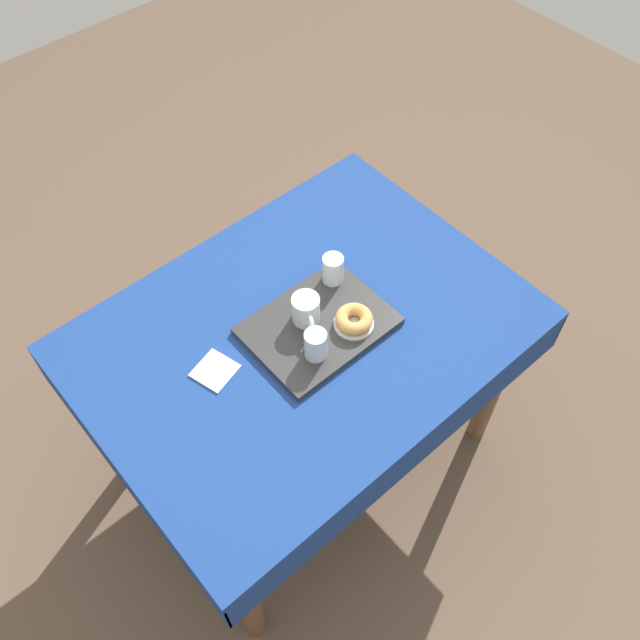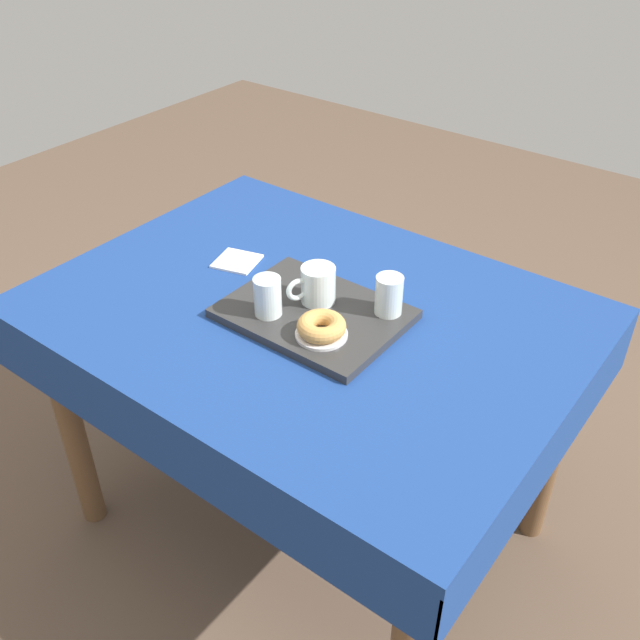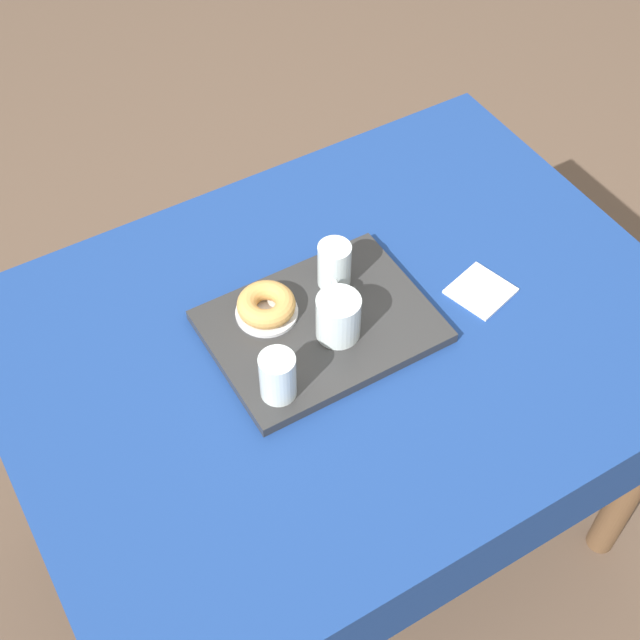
{
  "view_description": "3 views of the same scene",
  "coord_description": "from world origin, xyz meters",
  "px_view_note": "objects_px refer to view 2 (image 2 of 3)",
  "views": [
    {
      "loc": [
        -0.69,
        -0.86,
        2.31
      ],
      "look_at": [
        0.05,
        -0.02,
        0.78
      ],
      "focal_mm": 38.46,
      "sensor_mm": 36.0,
      "label": 1
    },
    {
      "loc": [
        0.84,
        -1.06,
        1.68
      ],
      "look_at": [
        0.08,
        -0.06,
        0.79
      ],
      "focal_mm": 40.0,
      "sensor_mm": 36.0,
      "label": 2
    },
    {
      "loc": [
        0.54,
        0.82,
        1.98
      ],
      "look_at": [
        0.04,
        -0.03,
        0.78
      ],
      "focal_mm": 49.45,
      "sensor_mm": 36.0,
      "label": 3
    }
  ],
  "objects_px": {
    "donut_plate_left": "(321,334)",
    "paper_napkin": "(237,261)",
    "serving_tray": "(314,314)",
    "sugar_donut_left": "(321,326)",
    "tea_mug_left": "(317,286)",
    "water_glass_near": "(389,296)",
    "water_glass_far": "(268,298)",
    "dining_table": "(308,347)"
  },
  "relations": [
    {
      "from": "donut_plate_left",
      "to": "paper_napkin",
      "type": "xyz_separation_m",
      "value": [
        -0.37,
        0.14,
        -0.02
      ]
    },
    {
      "from": "serving_tray",
      "to": "sugar_donut_left",
      "type": "relative_size",
      "value": 3.72
    },
    {
      "from": "tea_mug_left",
      "to": "water_glass_near",
      "type": "bearing_deg",
      "value": 21.44
    },
    {
      "from": "water_glass_near",
      "to": "water_glass_far",
      "type": "height_order",
      "value": "same"
    },
    {
      "from": "serving_tray",
      "to": "water_glass_far",
      "type": "xyz_separation_m",
      "value": [
        -0.07,
        -0.07,
        0.05
      ]
    },
    {
      "from": "water_glass_far",
      "to": "sugar_donut_left",
      "type": "xyz_separation_m",
      "value": [
        0.14,
        0.0,
        -0.02
      ]
    },
    {
      "from": "water_glass_far",
      "to": "donut_plate_left",
      "type": "distance_m",
      "value": 0.15
    },
    {
      "from": "serving_tray",
      "to": "sugar_donut_left",
      "type": "xyz_separation_m",
      "value": [
        0.07,
        -0.07,
        0.04
      ]
    },
    {
      "from": "tea_mug_left",
      "to": "water_glass_near",
      "type": "distance_m",
      "value": 0.16
    },
    {
      "from": "water_glass_far",
      "to": "dining_table",
      "type": "bearing_deg",
      "value": 69.81
    },
    {
      "from": "water_glass_far",
      "to": "sugar_donut_left",
      "type": "distance_m",
      "value": 0.14
    },
    {
      "from": "dining_table",
      "to": "water_glass_near",
      "type": "xyz_separation_m",
      "value": [
        0.17,
        0.07,
        0.18
      ]
    },
    {
      "from": "water_glass_far",
      "to": "donut_plate_left",
      "type": "bearing_deg",
      "value": 1.99
    },
    {
      "from": "donut_plate_left",
      "to": "sugar_donut_left",
      "type": "bearing_deg",
      "value": 180.0
    },
    {
      "from": "donut_plate_left",
      "to": "water_glass_near",
      "type": "bearing_deg",
      "value": 68.12
    },
    {
      "from": "tea_mug_left",
      "to": "water_glass_far",
      "type": "bearing_deg",
      "value": -118.06
    },
    {
      "from": "tea_mug_left",
      "to": "sugar_donut_left",
      "type": "xyz_separation_m",
      "value": [
        0.09,
        -0.1,
        -0.02
      ]
    },
    {
      "from": "water_glass_far",
      "to": "donut_plate_left",
      "type": "relative_size",
      "value": 0.8
    },
    {
      "from": "water_glass_near",
      "to": "serving_tray",
      "type": "bearing_deg",
      "value": -145.71
    },
    {
      "from": "sugar_donut_left",
      "to": "paper_napkin",
      "type": "bearing_deg",
      "value": 159.42
    },
    {
      "from": "tea_mug_left",
      "to": "water_glass_far",
      "type": "relative_size",
      "value": 1.25
    },
    {
      "from": "dining_table",
      "to": "tea_mug_left",
      "type": "xyz_separation_m",
      "value": [
        0.02,
        0.01,
        0.18
      ]
    },
    {
      "from": "tea_mug_left",
      "to": "donut_plate_left",
      "type": "bearing_deg",
      "value": -48.9
    },
    {
      "from": "serving_tray",
      "to": "water_glass_near",
      "type": "xyz_separation_m",
      "value": [
        0.14,
        0.09,
        0.05
      ]
    },
    {
      "from": "water_glass_near",
      "to": "paper_napkin",
      "type": "xyz_separation_m",
      "value": [
        -0.44,
        -0.02,
        -0.06
      ]
    },
    {
      "from": "serving_tray",
      "to": "sugar_donut_left",
      "type": "height_order",
      "value": "sugar_donut_left"
    },
    {
      "from": "serving_tray",
      "to": "water_glass_far",
      "type": "bearing_deg",
      "value": -134.84
    },
    {
      "from": "tea_mug_left",
      "to": "donut_plate_left",
      "type": "xyz_separation_m",
      "value": [
        0.09,
        -0.1,
        -0.04
      ]
    },
    {
      "from": "water_glass_far",
      "to": "paper_napkin",
      "type": "distance_m",
      "value": 0.28
    },
    {
      "from": "dining_table",
      "to": "serving_tray",
      "type": "bearing_deg",
      "value": -33.94
    },
    {
      "from": "serving_tray",
      "to": "paper_napkin",
      "type": "height_order",
      "value": "serving_tray"
    },
    {
      "from": "dining_table",
      "to": "paper_napkin",
      "type": "height_order",
      "value": "paper_napkin"
    },
    {
      "from": "tea_mug_left",
      "to": "water_glass_far",
      "type": "height_order",
      "value": "water_glass_far"
    },
    {
      "from": "dining_table",
      "to": "water_glass_far",
      "type": "relative_size",
      "value": 13.55
    },
    {
      "from": "tea_mug_left",
      "to": "paper_napkin",
      "type": "bearing_deg",
      "value": 172.02
    },
    {
      "from": "water_glass_far",
      "to": "paper_napkin",
      "type": "xyz_separation_m",
      "value": [
        -0.23,
        0.15,
        -0.06
      ]
    },
    {
      "from": "serving_tray",
      "to": "paper_napkin",
      "type": "relative_size",
      "value": 3.8
    },
    {
      "from": "sugar_donut_left",
      "to": "dining_table",
      "type": "bearing_deg",
      "value": 139.87
    },
    {
      "from": "water_glass_far",
      "to": "water_glass_near",
      "type": "bearing_deg",
      "value": 38.42
    },
    {
      "from": "tea_mug_left",
      "to": "water_glass_near",
      "type": "height_order",
      "value": "water_glass_near"
    },
    {
      "from": "donut_plate_left",
      "to": "sugar_donut_left",
      "type": "xyz_separation_m",
      "value": [
        -0.0,
        0.0,
        0.02
      ]
    },
    {
      "from": "dining_table",
      "to": "paper_napkin",
      "type": "distance_m",
      "value": 0.29
    }
  ]
}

